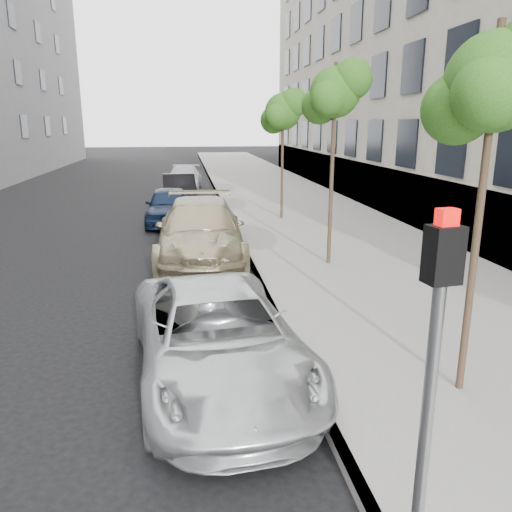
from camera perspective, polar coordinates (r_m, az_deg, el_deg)
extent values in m
plane|color=black|center=(5.68, -1.33, -25.75)|extent=(160.00, 160.00, 0.00)
cube|color=gray|center=(28.91, 1.46, 7.71)|extent=(6.40, 72.00, 0.14)
cube|color=#9E9B93|center=(28.56, -4.78, 7.58)|extent=(0.15, 72.00, 0.14)
cylinder|color=#38281C|center=(6.97, 24.08, 3.73)|extent=(0.10, 0.10, 4.74)
sphere|color=#1E4F14|center=(6.88, 25.62, 17.48)|extent=(1.18, 1.18, 1.18)
sphere|color=#1E4F14|center=(6.92, 22.02, 15.31)|extent=(0.89, 0.89, 0.89)
cylinder|color=#38281C|center=(12.87, 8.68, 9.99)|extent=(0.10, 0.10, 4.99)
sphere|color=#1E4F14|center=(12.85, 9.01, 17.98)|extent=(1.22, 1.22, 1.22)
sphere|color=#1E4F14|center=(12.78, 10.93, 19.26)|extent=(0.97, 0.97, 0.97)
sphere|color=#1E4F14|center=(12.99, 7.30, 16.68)|extent=(0.91, 0.91, 0.91)
cylinder|color=#38281C|center=(19.18, 3.02, 11.25)|extent=(0.10, 0.10, 4.68)
sphere|color=#1E4F14|center=(19.15, 3.09, 16.15)|extent=(1.33, 1.33, 1.33)
sphere|color=#1E4F14|center=(19.03, 4.31, 17.04)|extent=(1.07, 1.07, 1.07)
sphere|color=#1E4F14|center=(19.33, 2.02, 15.26)|extent=(1.00, 1.00, 1.00)
cylinder|color=#939699|center=(4.34, 18.80, -18.58)|extent=(0.10, 0.10, 2.46)
cube|color=black|center=(3.76, 20.63, 0.14)|extent=(0.26, 0.21, 0.42)
cube|color=red|center=(3.70, 21.01, 4.18)|extent=(0.15, 0.12, 0.12)
imported|color=silver|center=(7.42, -4.46, -9.15)|extent=(2.78, 5.13, 1.37)
imported|color=tan|center=(13.81, -6.35, 2.84)|extent=(2.51, 5.80, 1.66)
imported|color=#0F1C34|center=(19.24, -9.93, 5.69)|extent=(1.71, 4.07, 1.38)
imported|color=black|center=(23.91, -8.77, 7.54)|extent=(1.69, 4.29, 1.39)
imported|color=#ADAFB5|center=(28.90, -8.27, 8.76)|extent=(2.25, 4.76, 1.34)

